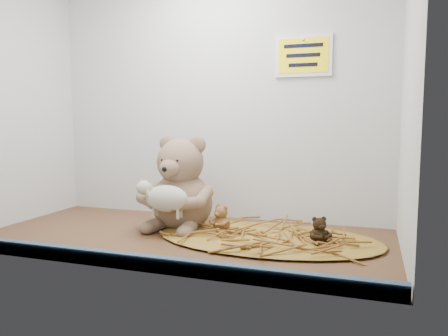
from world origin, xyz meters
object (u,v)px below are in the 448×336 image
(mini_teddy_tan, at_px, (221,217))
(main_teddy, at_px, (182,182))
(mini_teddy_brown, at_px, (319,229))
(toy_lamb, at_px, (167,199))

(mini_teddy_tan, bearing_deg, main_teddy, -164.11)
(main_teddy, xyz_separation_m, mini_teddy_tan, (0.14, -0.03, -0.10))
(main_teddy, xyz_separation_m, mini_teddy_brown, (0.44, -0.07, -0.10))
(mini_teddy_brown, bearing_deg, main_teddy, 140.14)
(mini_teddy_brown, bearing_deg, mini_teddy_tan, 140.76)
(main_teddy, xyz_separation_m, toy_lamb, (0.00, -0.11, -0.03))
(main_teddy, relative_size, toy_lamb, 1.73)
(main_teddy, relative_size, mini_teddy_brown, 4.01)
(toy_lamb, distance_m, mini_teddy_brown, 0.44)
(toy_lamb, xyz_separation_m, mini_teddy_brown, (0.44, 0.04, -0.06))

